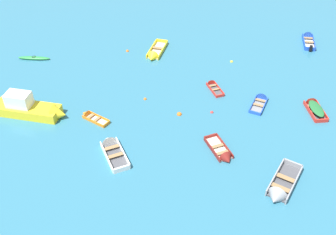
{
  "coord_description": "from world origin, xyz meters",
  "views": [
    {
      "loc": [
        -4.58,
        -6.33,
        21.73
      ],
      "look_at": [
        0.0,
        20.0,
        0.15
      ],
      "focal_mm": 42.2,
      "sensor_mm": 36.0,
      "label": 1
    }
  ],
  "objects": [
    {
      "name": "rowboat_grey_midfield_right",
      "position": [
        6.34,
        10.46,
        0.24
      ],
      "size": [
        3.92,
        4.17,
        1.38
      ],
      "color": "#4C4C51",
      "rests_on": "ground_plane"
    },
    {
      "name": "rowboat_red_far_right",
      "position": [
        13.13,
        19.19,
        0.27
      ],
      "size": [
        1.42,
        3.31,
        1.1
      ],
      "color": "#4C4C51",
      "rests_on": "ground_plane"
    },
    {
      "name": "rowboat_blue_near_camera",
      "position": [
        8.92,
        21.13,
        0.14
      ],
      "size": [
        2.61,
        3.12,
        1.01
      ],
      "color": "gray",
      "rests_on": "ground_plane"
    },
    {
      "name": "rowboat_blue_midfield_left",
      "position": [
        18.42,
        31.46,
        0.21
      ],
      "size": [
        2.36,
        4.1,
        1.08
      ],
      "color": "beige",
      "rests_on": "ground_plane"
    },
    {
      "name": "rowboat_white_foreground_center",
      "position": [
        -5.12,
        17.05,
        0.2
      ],
      "size": [
        2.23,
        4.09,
        1.27
      ],
      "color": "#4C4C51",
      "rests_on": "ground_plane"
    },
    {
      "name": "rowboat_yellow_center",
      "position": [
        0.37,
        30.9,
        0.2
      ],
      "size": [
        3.06,
        4.55,
        1.25
      ],
      "color": "beige",
      "rests_on": "ground_plane"
    },
    {
      "name": "mooring_buoy_trailing",
      "position": [
        8.31,
        28.32,
        0.0
      ],
      "size": [
        0.32,
        0.32,
        0.32
      ],
      "primitive_type": "sphere",
      "color": "yellow",
      "rests_on": "ground_plane"
    },
    {
      "name": "rowboat_orange_near_left",
      "position": [
        -6.71,
        21.35,
        0.14
      ],
      "size": [
        2.59,
        2.53,
        0.78
      ],
      "color": "beige",
      "rests_on": "ground_plane"
    },
    {
      "name": "kayak_green_far_left",
      "position": [
        -12.41,
        32.46,
        0.16
      ],
      "size": [
        3.5,
        1.37,
        0.33
      ],
      "color": "#288C3D",
      "rests_on": "ground_plane"
    },
    {
      "name": "rowboat_red_far_back",
      "position": [
        5.08,
        24.2,
        0.13
      ],
      "size": [
        1.26,
        2.81,
        0.79
      ],
      "color": "#4C4C51",
      "rests_on": "ground_plane"
    },
    {
      "name": "mooring_buoy_between_boats_right",
      "position": [
        1.09,
        20.43,
        0.0
      ],
      "size": [
        0.44,
        0.44,
        0.44
      ],
      "primitive_type": "sphere",
      "color": "orange",
      "rests_on": "ground_plane"
    },
    {
      "name": "mooring_buoy_near_foreground",
      "position": [
        -2.39,
        32.49,
        0.0
      ],
      "size": [
        0.34,
        0.34,
        0.34
      ],
      "primitive_type": "sphere",
      "color": "orange",
      "rests_on": "ground_plane"
    },
    {
      "name": "mooring_buoy_far_field",
      "position": [
        4.0,
        20.22,
        0.0
      ],
      "size": [
        0.3,
        0.3,
        0.3
      ],
      "primitive_type": "sphere",
      "color": "red",
      "rests_on": "ground_plane"
    },
    {
      "name": "mooring_buoy_central",
      "position": [
        -1.61,
        23.22,
        0.0
      ],
      "size": [
        0.3,
        0.3,
        0.3
      ],
      "primitive_type": "sphere",
      "color": "orange",
      "rests_on": "ground_plane"
    },
    {
      "name": "motor_launch_yellow_distant_center",
      "position": [
        -11.69,
        22.65,
        0.69
      ],
      "size": [
        6.69,
        4.03,
        2.41
      ],
      "color": "yellow",
      "rests_on": "ground_plane"
    },
    {
      "name": "rowboat_maroon_back_row_center",
      "position": [
        3.47,
        14.67,
        0.16
      ],
      "size": [
        1.8,
        3.44,
        1.1
      ],
      "color": "beige",
      "rests_on": "ground_plane"
    }
  ]
}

